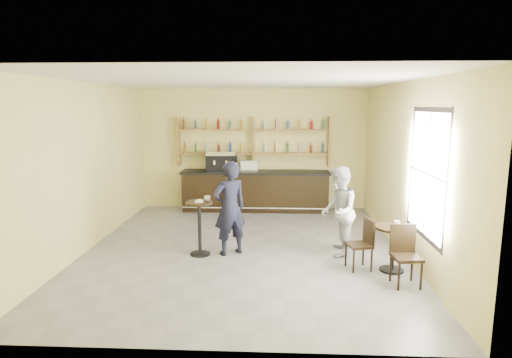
{
  "coord_description": "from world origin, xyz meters",
  "views": [
    {
      "loc": [
        0.62,
        -7.95,
        2.77
      ],
      "look_at": [
        0.2,
        0.8,
        1.25
      ],
      "focal_mm": 30.0,
      "sensor_mm": 36.0,
      "label": 1
    }
  ],
  "objects_px": {
    "cafe_table": "(393,249)",
    "patron_second": "(338,211)",
    "bar_counter": "(255,191)",
    "pedestal_table": "(200,228)",
    "man_main": "(230,208)",
    "espresso_machine": "(222,161)",
    "pastry_case": "(249,166)",
    "chair_west": "(359,244)",
    "chair_south": "(407,257)"
  },
  "relations": [
    {
      "from": "pastry_case",
      "to": "patron_second",
      "type": "height_order",
      "value": "patron_second"
    },
    {
      "from": "espresso_machine",
      "to": "pastry_case",
      "type": "bearing_deg",
      "value": 6.98
    },
    {
      "from": "bar_counter",
      "to": "cafe_table",
      "type": "relative_size",
      "value": 5.01
    },
    {
      "from": "man_main",
      "to": "patron_second",
      "type": "distance_m",
      "value": 2.01
    },
    {
      "from": "bar_counter",
      "to": "chair_south",
      "type": "bearing_deg",
      "value": -61.48
    },
    {
      "from": "chair_west",
      "to": "pedestal_table",
      "type": "bearing_deg",
      "value": -115.54
    },
    {
      "from": "pedestal_table",
      "to": "chair_west",
      "type": "xyz_separation_m",
      "value": [
        2.83,
        -0.58,
        -0.07
      ]
    },
    {
      "from": "bar_counter",
      "to": "chair_west",
      "type": "bearing_deg",
      "value": -64.23
    },
    {
      "from": "patron_second",
      "to": "bar_counter",
      "type": "bearing_deg",
      "value": -144.45
    },
    {
      "from": "cafe_table",
      "to": "bar_counter",
      "type": "bearing_deg",
      "value": 121.4
    },
    {
      "from": "cafe_table",
      "to": "patron_second",
      "type": "xyz_separation_m",
      "value": [
        -0.81,
        0.75,
        0.45
      ]
    },
    {
      "from": "espresso_machine",
      "to": "man_main",
      "type": "height_order",
      "value": "man_main"
    },
    {
      "from": "bar_counter",
      "to": "pedestal_table",
      "type": "relative_size",
      "value": 3.83
    },
    {
      "from": "chair_south",
      "to": "chair_west",
      "type": "bearing_deg",
      "value": 127.1
    },
    {
      "from": "pedestal_table",
      "to": "chair_west",
      "type": "distance_m",
      "value": 2.89
    },
    {
      "from": "pedestal_table",
      "to": "man_main",
      "type": "relative_size",
      "value": 0.58
    },
    {
      "from": "bar_counter",
      "to": "pedestal_table",
      "type": "bearing_deg",
      "value": -103.86
    },
    {
      "from": "pedestal_table",
      "to": "chair_south",
      "type": "relative_size",
      "value": 1.08
    },
    {
      "from": "pastry_case",
      "to": "espresso_machine",
      "type": "bearing_deg",
      "value": -173.58
    },
    {
      "from": "pastry_case",
      "to": "chair_west",
      "type": "distance_m",
      "value": 4.65
    },
    {
      "from": "bar_counter",
      "to": "chair_south",
      "type": "xyz_separation_m",
      "value": [
        2.57,
        -4.72,
        -0.06
      ]
    },
    {
      "from": "espresso_machine",
      "to": "chair_south",
      "type": "relative_size",
      "value": 0.79
    },
    {
      "from": "chair_south",
      "to": "bar_counter",
      "type": "bearing_deg",
      "value": 112.91
    },
    {
      "from": "man_main",
      "to": "chair_south",
      "type": "height_order",
      "value": "man_main"
    },
    {
      "from": "cafe_table",
      "to": "espresso_machine",
      "type": "bearing_deg",
      "value": 129.55
    },
    {
      "from": "cafe_table",
      "to": "pedestal_table",
      "type": "bearing_deg",
      "value": 169.51
    },
    {
      "from": "espresso_machine",
      "to": "cafe_table",
      "type": "bearing_deg",
      "value": -43.47
    },
    {
      "from": "pedestal_table",
      "to": "patron_second",
      "type": "distance_m",
      "value": 2.59
    },
    {
      "from": "bar_counter",
      "to": "pastry_case",
      "type": "height_order",
      "value": "pastry_case"
    },
    {
      "from": "pastry_case",
      "to": "chair_south",
      "type": "xyz_separation_m",
      "value": [
        2.72,
        -4.72,
        -0.72
      ]
    },
    {
      "from": "pedestal_table",
      "to": "patron_second",
      "type": "height_order",
      "value": "patron_second"
    },
    {
      "from": "bar_counter",
      "to": "cafe_table",
      "type": "distance_m",
      "value": 4.83
    },
    {
      "from": "pastry_case",
      "to": "cafe_table",
      "type": "bearing_deg",
      "value": -50.65
    },
    {
      "from": "pastry_case",
      "to": "patron_second",
      "type": "xyz_separation_m",
      "value": [
        1.86,
        -3.37,
        -0.36
      ]
    },
    {
      "from": "espresso_machine",
      "to": "patron_second",
      "type": "relative_size",
      "value": 0.44
    },
    {
      "from": "pedestal_table",
      "to": "chair_south",
      "type": "distance_m",
      "value": 3.64
    },
    {
      "from": "pedestal_table",
      "to": "cafe_table",
      "type": "distance_m",
      "value": 3.44
    },
    {
      "from": "man_main",
      "to": "bar_counter",
      "type": "bearing_deg",
      "value": -126.41
    },
    {
      "from": "bar_counter",
      "to": "man_main",
      "type": "bearing_deg",
      "value": -95.08
    },
    {
      "from": "chair_south",
      "to": "man_main",
      "type": "bearing_deg",
      "value": 149.98
    },
    {
      "from": "espresso_machine",
      "to": "man_main",
      "type": "bearing_deg",
      "value": -73.32
    },
    {
      "from": "bar_counter",
      "to": "pastry_case",
      "type": "bearing_deg",
      "value": 180.0
    },
    {
      "from": "bar_counter",
      "to": "pedestal_table",
      "type": "xyz_separation_m",
      "value": [
        -0.86,
        -3.5,
        -0.02
      ]
    },
    {
      "from": "man_main",
      "to": "cafe_table",
      "type": "bearing_deg",
      "value": 134.68
    },
    {
      "from": "pedestal_table",
      "to": "chair_south",
      "type": "xyz_separation_m",
      "value": [
        3.43,
        -1.23,
        -0.04
      ]
    },
    {
      "from": "espresso_machine",
      "to": "pedestal_table",
      "type": "bearing_deg",
      "value": -82.6
    },
    {
      "from": "cafe_table",
      "to": "pastry_case",
      "type": "bearing_deg",
      "value": 122.93
    },
    {
      "from": "chair_west",
      "to": "patron_second",
      "type": "relative_size",
      "value": 0.52
    },
    {
      "from": "man_main",
      "to": "pastry_case",
      "type": "bearing_deg",
      "value": -123.85
    },
    {
      "from": "man_main",
      "to": "patron_second",
      "type": "xyz_separation_m",
      "value": [
        2.01,
        0.05,
        -0.05
      ]
    }
  ]
}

